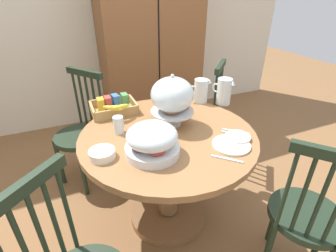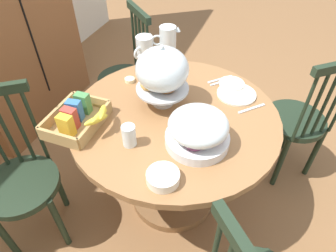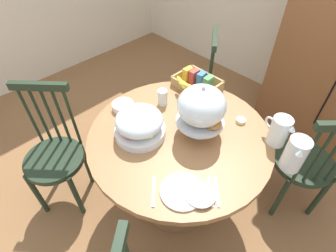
% 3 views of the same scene
% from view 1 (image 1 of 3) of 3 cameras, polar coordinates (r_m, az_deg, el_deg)
% --- Properties ---
extents(ground_plane, '(10.00, 10.00, 0.00)m').
position_cam_1_polar(ground_plane, '(2.10, 1.21, -18.29)').
color(ground_plane, brown).
extents(wall_back, '(4.80, 0.06, 2.60)m').
position_cam_1_polar(wall_back, '(3.18, -13.49, 24.08)').
color(wall_back, silver).
rests_on(wall_back, ground_plane).
extents(wooden_armoire, '(1.18, 0.60, 1.96)m').
position_cam_1_polar(wooden_armoire, '(3.00, -4.09, 18.37)').
color(wooden_armoire, brown).
rests_on(wooden_armoire, ground_plane).
extents(dining_table, '(1.10, 1.10, 0.74)m').
position_cam_1_polar(dining_table, '(1.71, 0.00, -8.36)').
color(dining_table, olive).
rests_on(dining_table, ground_plane).
extents(windsor_chair_near_window, '(0.46, 0.46, 0.97)m').
position_cam_1_polar(windsor_chair_near_window, '(2.23, -18.95, -1.93)').
color(windsor_chair_near_window, '#1E2D1E').
rests_on(windsor_chair_near_window, ground_plane).
extents(windsor_chair_facing_door, '(0.47, 0.47, 0.97)m').
position_cam_1_polar(windsor_chair_facing_door, '(1.62, 28.74, -17.79)').
color(windsor_chair_facing_door, '#1E2D1E').
rests_on(windsor_chair_facing_door, ground_plane).
extents(windsor_chair_far_side, '(0.47, 0.47, 0.97)m').
position_cam_1_polar(windsor_chair_far_side, '(2.43, 7.48, 2.18)').
color(windsor_chair_far_side, '#1E2D1E').
rests_on(windsor_chair_far_side, ground_plane).
extents(pastry_stand_with_dome, '(0.28, 0.28, 0.34)m').
position_cam_1_polar(pastry_stand_with_dome, '(1.59, 0.97, 6.68)').
color(pastry_stand_with_dome, silver).
rests_on(pastry_stand_with_dome, dining_table).
extents(fruit_platter_covered, '(0.30, 0.30, 0.18)m').
position_cam_1_polar(fruit_platter_covered, '(1.35, -3.60, -3.23)').
color(fruit_platter_covered, silver).
rests_on(fruit_platter_covered, dining_table).
extents(orange_juice_pitcher, '(0.19, 0.11, 0.18)m').
position_cam_1_polar(orange_juice_pitcher, '(2.00, 7.39, 7.70)').
color(orange_juice_pitcher, silver).
rests_on(orange_juice_pitcher, dining_table).
extents(milk_pitcher, '(0.11, 0.18, 0.20)m').
position_cam_1_polar(milk_pitcher, '(1.99, 12.49, 7.41)').
color(milk_pitcher, silver).
rests_on(milk_pitcher, dining_table).
extents(cereal_basket, '(0.32, 0.30, 0.12)m').
position_cam_1_polar(cereal_basket, '(1.85, -12.16, 4.31)').
color(cereal_basket, tan).
rests_on(cereal_basket, dining_table).
extents(china_plate_large, '(0.22, 0.22, 0.01)m').
position_cam_1_polar(china_plate_large, '(1.50, 14.09, -4.13)').
color(china_plate_large, white).
rests_on(china_plate_large, dining_table).
extents(china_plate_small, '(0.15, 0.15, 0.01)m').
position_cam_1_polar(china_plate_small, '(1.56, 15.50, -2.31)').
color(china_plate_small, white).
rests_on(china_plate_small, china_plate_large).
extents(cereal_bowl, '(0.14, 0.14, 0.04)m').
position_cam_1_polar(cereal_bowl, '(1.40, -14.65, -6.11)').
color(cereal_bowl, white).
rests_on(cereal_bowl, dining_table).
extents(drinking_glass, '(0.06, 0.06, 0.11)m').
position_cam_1_polar(drinking_glass, '(1.58, -11.11, 0.25)').
color(drinking_glass, silver).
rests_on(drinking_glass, dining_table).
extents(butter_dish, '(0.06, 0.06, 0.02)m').
position_cam_1_polar(butter_dish, '(1.93, 1.15, 4.79)').
color(butter_dish, beige).
rests_on(butter_dish, dining_table).
extents(table_knife, '(0.13, 0.13, 0.01)m').
position_cam_1_polar(table_knife, '(1.62, 14.85, -1.66)').
color(table_knife, silver).
rests_on(table_knife, dining_table).
extents(dinner_fork, '(0.13, 0.13, 0.01)m').
position_cam_1_polar(dinner_fork, '(1.65, 15.00, -1.15)').
color(dinner_fork, silver).
rests_on(dinner_fork, dining_table).
extents(soup_spoon, '(0.13, 0.13, 0.01)m').
position_cam_1_polar(soup_spoon, '(1.38, 13.17, -7.24)').
color(soup_spoon, silver).
rests_on(soup_spoon, dining_table).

